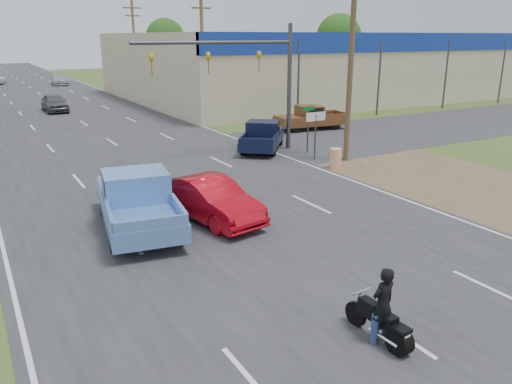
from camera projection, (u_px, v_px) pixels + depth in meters
ground at (392, 330)px, 11.20m from camera, size 200.00×200.00×0.00m
main_road at (65, 110)px, 44.22m from camera, size 15.00×180.00×0.02m
cross_road at (142, 162)px, 26.06m from camera, size 120.00×10.00×0.02m
dirt_verge at (408, 169)px, 24.72m from camera, size 8.00×18.00×0.01m
big_box_store at (347, 63)px, 58.49m from camera, size 50.00×28.10×6.60m
utility_pole_1 at (351, 57)px, 24.89m from camera, size 2.00×0.28×10.00m
utility_pole_2 at (202, 49)px, 39.75m from camera, size 2.00×0.28×10.00m
utility_pole_3 at (135, 46)px, 54.61m from camera, size 2.00×0.28×10.00m
tree_3 at (339, 37)px, 93.46m from camera, size 8.40×8.40×10.40m
tree_5 at (165, 38)px, 102.22m from camera, size 7.98×7.98×9.88m
barrel_0 at (336, 158)px, 24.79m from camera, size 0.56×0.56×1.00m
barrel_1 at (257, 131)px, 32.00m from camera, size 0.56×0.56×1.00m
lane_sign at (316, 124)px, 26.12m from camera, size 1.20×0.08×2.52m
street_name_sign at (308, 125)px, 27.73m from camera, size 0.80×0.08×2.61m
signal_mast at (248, 66)px, 26.59m from camera, size 9.12×0.40×7.00m
red_convertible at (211, 200)px, 17.69m from camera, size 2.36×4.81×1.52m
motorcycle at (382, 325)px, 10.64m from camera, size 0.58×1.87×0.95m
rider at (383, 308)px, 10.55m from camera, size 0.62×0.42×1.64m
blue_pickup at (137, 199)px, 17.05m from camera, size 3.22×6.24×1.97m
navy_pickup at (263, 135)px, 28.79m from camera, size 4.69×5.07×1.66m
brown_pickup at (309, 118)px, 34.97m from camera, size 5.27×2.67×1.67m
distant_car_grey at (54, 103)px, 43.29m from camera, size 1.84×4.50×1.53m
distant_car_silver at (60, 80)px, 67.01m from camera, size 2.43×5.14×1.45m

